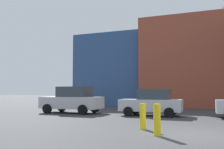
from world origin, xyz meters
TOP-DOWN VIEW (x-y plane):
  - ground_plane at (0.00, 0.00)m, footprint 200.00×200.00m
  - parked_car_0 at (-8.73, 6.29)m, footprint 4.26×2.09m
  - parked_car_1 at (-3.10, 6.29)m, footprint 3.79×1.86m
  - bollard_yellow_0 at (-1.49, -0.71)m, footprint 0.24×0.24m
  - bollard_yellow_1 at (-2.29, 0.57)m, footprint 0.24×0.24m

SIDE VIEW (x-z plane):
  - ground_plane at x=0.00m, z-range 0.00..0.00m
  - bollard_yellow_1 at x=-2.29m, z-range 0.00..1.00m
  - bollard_yellow_0 at x=-1.49m, z-range 0.00..1.06m
  - parked_car_1 at x=-3.10m, z-range 0.00..1.64m
  - parked_car_0 at x=-8.73m, z-range -0.01..1.84m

